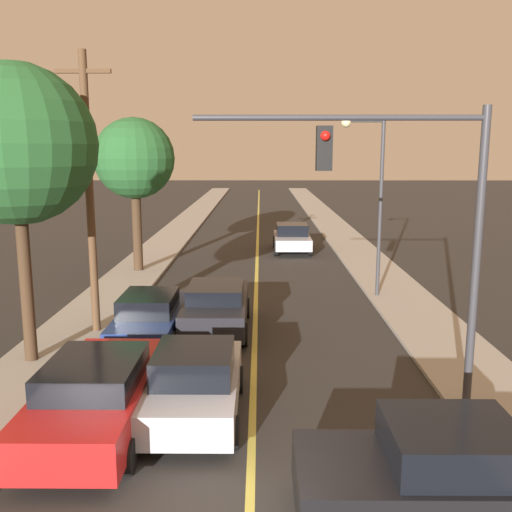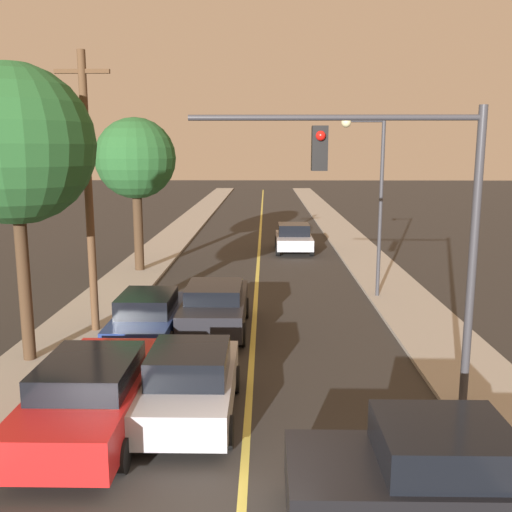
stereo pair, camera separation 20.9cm
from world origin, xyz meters
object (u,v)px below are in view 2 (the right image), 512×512
(car_far_oncoming, at_px, (294,238))
(tree_left_far, at_px, (136,159))
(car_near_lane_second, at_px, (215,306))
(utility_pole_left, at_px, (88,190))
(tree_left_near, at_px, (14,145))
(traffic_signal_mast, at_px, (408,204))
(car_outer_lane_second, at_px, (149,316))
(streetlamp_right, at_px, (371,183))
(car_outer_lane_front, at_px, (93,393))
(car_crossing_right, at_px, (432,477))
(car_near_lane_front, at_px, (191,382))

(car_far_oncoming, xyz_separation_m, tree_left_far, (-7.46, -5.56, 4.41))
(car_near_lane_second, relative_size, utility_pole_left, 0.55)
(car_far_oncoming, distance_m, tree_left_near, 19.49)
(car_near_lane_second, bearing_deg, traffic_signal_mast, -50.22)
(tree_left_near, bearing_deg, tree_left_far, 87.88)
(tree_left_far, bearing_deg, traffic_signal_mast, -58.12)
(traffic_signal_mast, height_order, utility_pole_left, utility_pole_left)
(car_far_oncoming, relative_size, tree_left_near, 0.54)
(car_outer_lane_second, height_order, traffic_signal_mast, traffic_signal_mast)
(streetlamp_right, relative_size, tree_left_near, 0.87)
(traffic_signal_mast, bearing_deg, utility_pole_left, 147.98)
(car_far_oncoming, distance_m, tree_left_far, 10.30)
(streetlamp_right, height_order, utility_pole_left, utility_pole_left)
(car_outer_lane_front, bearing_deg, car_crossing_right, -26.22)
(car_crossing_right, bearing_deg, car_far_oncoming, 2.23)
(car_outer_lane_second, xyz_separation_m, traffic_signal_mast, (6.41, -4.46, 3.75))
(car_outer_lane_front, xyz_separation_m, car_far_oncoming, (5.05, 20.81, -0.02))
(tree_left_near, bearing_deg, car_near_lane_front, -33.17)
(car_near_lane_front, bearing_deg, car_outer_lane_second, 111.00)
(car_far_oncoming, relative_size, utility_pole_left, 0.50)
(car_near_lane_second, relative_size, car_outer_lane_second, 1.02)
(car_far_oncoming, xyz_separation_m, tree_left_near, (-7.89, -17.13, 4.95))
(tree_left_far, bearing_deg, car_far_oncoming, 36.70)
(car_outer_lane_front, relative_size, tree_left_far, 0.73)
(car_crossing_right, bearing_deg, tree_left_far, 24.73)
(streetlamp_right, relative_size, tree_left_far, 0.96)
(car_near_lane_front, bearing_deg, tree_left_far, 106.36)
(traffic_signal_mast, relative_size, utility_pole_left, 0.77)
(tree_left_near, distance_m, tree_left_far, 11.59)
(car_outer_lane_front, height_order, car_crossing_right, car_crossing_right)
(car_outer_lane_front, distance_m, car_crossing_right, 6.66)
(car_near_lane_front, xyz_separation_m, car_outer_lane_front, (-1.90, -0.59, 0.02))
(car_outer_lane_second, height_order, utility_pole_left, utility_pole_left)
(streetlamp_right, bearing_deg, car_crossing_right, -95.98)
(streetlamp_right, xyz_separation_m, tree_left_far, (-9.80, 4.63, 0.78))
(car_near_lane_front, height_order, car_near_lane_second, car_near_lane_front)
(traffic_signal_mast, bearing_deg, car_crossing_right, -96.11)
(car_outer_lane_front, distance_m, car_outer_lane_second, 5.54)
(car_outer_lane_front, bearing_deg, car_near_lane_front, 17.28)
(traffic_signal_mast, distance_m, utility_pole_left, 9.69)
(car_far_oncoming, bearing_deg, streetlamp_right, 102.96)
(car_near_lane_front, relative_size, traffic_signal_mast, 0.64)
(car_outer_lane_front, bearing_deg, traffic_signal_mast, 9.61)
(car_near_lane_front, height_order, car_crossing_right, car_crossing_right)
(utility_pole_left, bearing_deg, car_outer_lane_second, -20.65)
(car_outer_lane_front, height_order, streetlamp_right, streetlamp_right)
(car_near_lane_front, height_order, car_outer_lane_second, car_near_lane_front)
(car_outer_lane_second, relative_size, utility_pole_left, 0.54)
(streetlamp_right, distance_m, tree_left_far, 10.87)
(car_outer_lane_front, height_order, car_far_oncoming, car_outer_lane_front)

